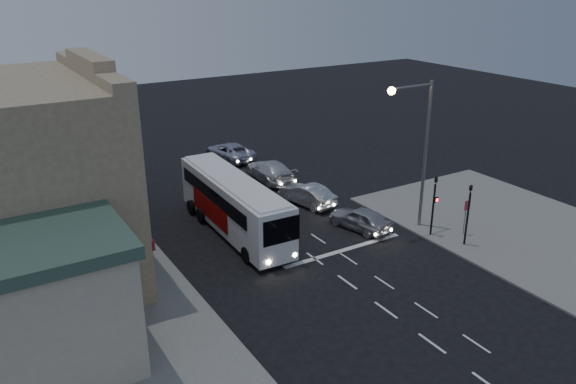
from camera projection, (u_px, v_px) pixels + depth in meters
ground at (336, 274)px, 29.54m from camera, size 120.00×120.00×0.00m
sidewalk_near at (558, 245)px, 32.64m from camera, size 12.00×24.00×0.12m
sidewalk_far at (47, 272)px, 29.59m from camera, size 12.00×50.00×0.12m
road_markings at (320, 244)px, 32.80m from camera, size 8.00×30.55×0.01m
tour_bus at (234, 203)px, 33.75m from camera, size 2.71×11.40×3.48m
car_suv at (360, 218)px, 34.54m from camera, size 2.58×4.43×1.42m
car_sedan_a at (307, 194)px, 38.29m from camera, size 2.33×4.60×1.45m
car_sedan_b at (270, 171)px, 42.86m from camera, size 2.40×5.40×1.54m
car_sedan_c at (230, 151)px, 47.69m from camera, size 3.01×5.44×1.44m
traffic_signal_main at (434, 199)px, 32.97m from camera, size 0.25×0.35×4.10m
traffic_signal_side at (469, 208)px, 31.74m from camera, size 0.18×0.15×4.10m
regulatory_sign at (466, 212)px, 33.29m from camera, size 0.45×0.12×2.20m
streetlight at (419, 139)px, 32.79m from camera, size 3.32×0.44×9.00m
main_building at (10, 185)px, 27.29m from camera, size 10.12×12.00×11.00m
low_building_south at (32, 309)px, 21.03m from camera, size 7.40×5.40×5.70m
low_building_north at (0, 155)px, 37.71m from camera, size 9.40×9.40×6.50m
street_tree at (96, 146)px, 35.91m from camera, size 4.00×4.00×6.20m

